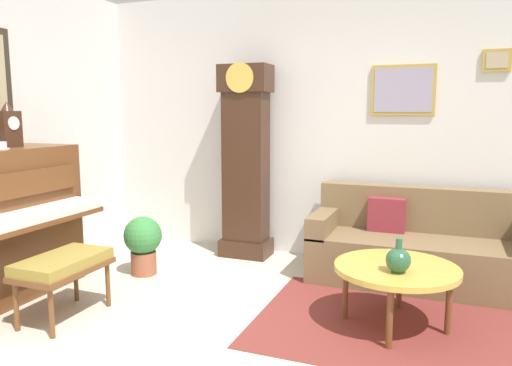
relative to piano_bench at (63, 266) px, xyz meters
name	(u,v)px	position (x,y,z in m)	size (l,w,h in m)	color
wall_back	(328,125)	(1.46, 2.29, 1.00)	(5.30, 0.13, 2.80)	silver
area_rug	(402,327)	(2.39, 0.75, -0.40)	(2.10, 1.50, 0.01)	maroon
piano_bench	(63,266)	(0.00, 0.00, 0.00)	(0.42, 0.70, 0.48)	brown
grandfather_clock	(246,167)	(0.66, 1.99, 0.56)	(0.52, 0.34, 2.03)	#3D2316
couch	(418,248)	(2.42, 1.81, -0.09)	(1.90, 0.80, 0.84)	brown
coffee_table	(396,270)	(2.33, 0.75, 0.02)	(0.88, 0.88, 0.46)	gold
mantel_clock	(8,127)	(-0.78, 0.30, 1.01)	(0.13, 0.18, 0.38)	#3D2316
teacup	(2,146)	(-0.66, 0.11, 0.87)	(0.12, 0.12, 0.06)	white
green_jug	(398,260)	(2.35, 0.61, 0.14)	(0.17, 0.17, 0.24)	#234C33
potted_plant	(143,241)	(-0.02, 1.06, -0.08)	(0.36, 0.36, 0.56)	#935138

